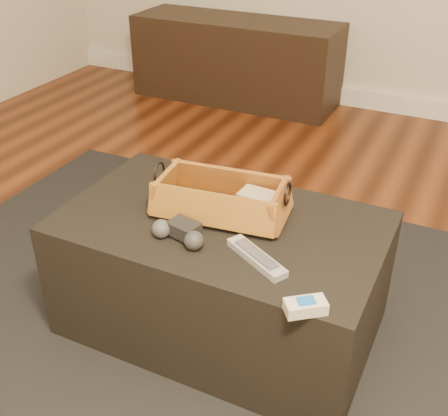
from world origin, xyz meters
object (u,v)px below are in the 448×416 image
at_px(tv_remote, 213,208).
at_px(media_cabinet, 236,60).
at_px(ottoman, 221,274).
at_px(wicker_basket, 221,200).
at_px(cream_gadget, 306,306).
at_px(silver_remote, 256,257).
at_px(game_controller, 180,232).

bearing_deg(tv_remote, media_cabinet, 100.15).
xyz_separation_m(media_cabinet, ottoman, (0.92, -2.09, -0.05)).
relative_size(media_cabinet, tv_remote, 6.26).
height_order(ottoman, wicker_basket, wicker_basket).
bearing_deg(cream_gadget, tv_remote, 143.22).
xyz_separation_m(silver_remote, cream_gadget, (0.19, -0.14, 0.01)).
height_order(game_controller, silver_remote, game_controller).
bearing_deg(wicker_basket, media_cabinet, 113.80).
height_order(media_cabinet, game_controller, media_cabinet).
relative_size(media_cabinet, wicker_basket, 3.12).
bearing_deg(silver_remote, wicker_basket, 137.59).
bearing_deg(media_cabinet, tv_remote, -66.82).
relative_size(game_controller, silver_remote, 0.84).
bearing_deg(game_controller, silver_remote, 1.70).
relative_size(media_cabinet, game_controller, 7.71).
bearing_deg(tv_remote, wicker_basket, 30.87).
bearing_deg(silver_remote, game_controller, -178.30).
bearing_deg(wicker_basket, cream_gadget, -39.71).
bearing_deg(wicker_basket, silver_remote, -42.41).
xyz_separation_m(tv_remote, cream_gadget, (0.41, -0.31, -0.01)).
relative_size(ottoman, cream_gadget, 8.90).
bearing_deg(cream_gadget, ottoman, 142.32).
relative_size(tv_remote, silver_remote, 1.03).
bearing_deg(wicker_basket, game_controller, -101.99).
distance_m(ottoman, silver_remote, 0.32).
bearing_deg(ottoman, tv_remote, 153.74).
bearing_deg(silver_remote, cream_gadget, -36.67).
xyz_separation_m(wicker_basket, cream_gadget, (0.39, -0.32, -0.03)).
bearing_deg(silver_remote, ottoman, 141.29).
relative_size(ottoman, silver_remote, 4.68).
xyz_separation_m(tv_remote, game_controller, (-0.02, -0.17, 0.00)).
xyz_separation_m(ottoman, wicker_basket, (-0.02, 0.04, 0.26)).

